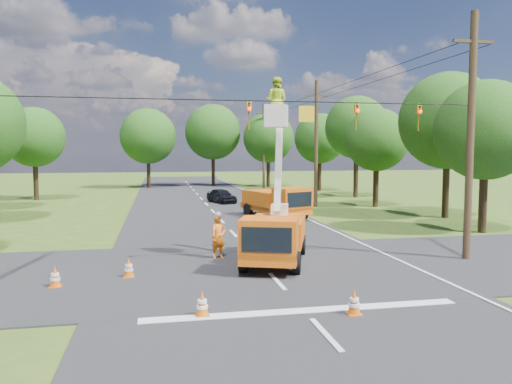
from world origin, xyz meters
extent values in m
plane|color=#345319|center=(0.00, 20.00, 0.00)|extent=(140.00, 140.00, 0.00)
cube|color=black|center=(0.00, 20.00, 0.00)|extent=(12.00, 100.00, 0.06)
cube|color=black|center=(0.00, 2.00, 0.00)|extent=(56.00, 10.00, 0.07)
cube|color=silver|center=(0.00, -3.20, 0.00)|extent=(9.00, 0.45, 0.02)
cube|color=silver|center=(5.60, 20.00, 0.00)|extent=(0.12, 90.00, 0.02)
cube|color=#EE5D10|center=(0.62, 2.90, 0.66)|extent=(3.75, 5.87, 0.41)
cube|color=#EE5D10|center=(-0.04, 1.04, 1.38)|extent=(2.43, 2.15, 1.38)
cube|color=black|center=(-0.30, 0.31, 1.42)|extent=(1.66, 0.64, 0.87)
cube|color=#EE5D10|center=(0.86, 3.59, 1.24)|extent=(3.17, 3.92, 0.92)
cylinder|color=black|center=(-0.87, 1.58, 0.42)|extent=(0.56, 0.89, 0.84)
cylinder|color=black|center=(0.94, 0.94, 0.42)|extent=(0.56, 0.89, 0.84)
cylinder|color=black|center=(0.29, 4.87, 0.42)|extent=(0.56, 0.89, 0.84)
cylinder|color=black|center=(2.11, 4.22, 0.42)|extent=(0.56, 0.89, 0.84)
cube|color=silver|center=(1.20, 4.55, 1.93)|extent=(0.88, 0.88, 0.50)
cube|color=silver|center=(1.03, 4.07, 3.95)|extent=(0.65, 1.24, 3.98)
cube|color=silver|center=(0.71, 3.16, 5.83)|extent=(1.11, 1.11, 0.87)
imported|color=#C6E526|center=(0.71, 3.16, 6.43)|extent=(1.13, 1.08, 1.84)
cube|color=#EE5D10|center=(3.69, 15.97, 0.68)|extent=(3.87, 6.06, 0.43)
cube|color=#EE5D10|center=(4.37, 14.05, 1.42)|extent=(2.51, 2.22, 1.42)
cube|color=black|center=(4.64, 13.29, 1.47)|extent=(1.72, 0.66, 0.90)
cube|color=#EE5D10|center=(3.44, 16.69, 1.28)|extent=(3.27, 4.05, 0.95)
cylinder|color=black|center=(3.35, 13.94, 0.44)|extent=(0.58, 0.92, 0.87)
cylinder|color=black|center=(5.23, 14.61, 0.44)|extent=(0.58, 0.92, 0.87)
cylinder|color=black|center=(2.15, 17.34, 0.44)|extent=(0.58, 0.92, 0.87)
cylinder|color=black|center=(4.03, 18.01, 0.44)|extent=(0.58, 0.92, 0.87)
imported|color=#DF5C12|center=(-1.50, 4.11, 0.91)|extent=(0.78, 0.65, 1.82)
imported|color=black|center=(1.41, 26.09, 0.62)|extent=(2.56, 3.92, 1.24)
cone|color=#DF5B0B|center=(-2.81, -3.06, 0.38)|extent=(0.36, 0.36, 0.70)
cube|color=#DF5B0B|center=(-2.81, -3.06, 0.04)|extent=(0.38, 0.38, 0.04)
cylinder|color=white|center=(-2.81, -3.06, 0.44)|extent=(0.26, 0.26, 0.09)
cylinder|color=white|center=(-2.81, -3.06, 0.29)|extent=(0.31, 0.31, 0.09)
cone|color=#DF5B0B|center=(1.26, -3.71, 0.38)|extent=(0.36, 0.36, 0.70)
cube|color=#DF5B0B|center=(1.26, -3.71, 0.04)|extent=(0.38, 0.38, 0.04)
cylinder|color=white|center=(1.26, -3.71, 0.44)|extent=(0.26, 0.26, 0.09)
cylinder|color=white|center=(1.26, -3.71, 0.29)|extent=(0.31, 0.31, 0.09)
cone|color=#DF5B0B|center=(1.23, 6.74, 0.38)|extent=(0.36, 0.36, 0.70)
cube|color=#DF5B0B|center=(1.23, 6.74, 0.04)|extent=(0.38, 0.38, 0.04)
cylinder|color=white|center=(1.23, 6.74, 0.44)|extent=(0.26, 0.26, 0.09)
cylinder|color=white|center=(1.23, 6.74, 0.29)|extent=(0.31, 0.31, 0.09)
cone|color=#DF5B0B|center=(2.17, 10.02, 0.38)|extent=(0.36, 0.36, 0.70)
cube|color=#DF5B0B|center=(2.17, 10.02, 0.04)|extent=(0.38, 0.38, 0.04)
cylinder|color=white|center=(2.17, 10.02, 0.44)|extent=(0.26, 0.26, 0.09)
cylinder|color=white|center=(2.17, 10.02, 0.29)|extent=(0.31, 0.31, 0.09)
cone|color=#DF5B0B|center=(-4.98, 1.63, 0.38)|extent=(0.36, 0.36, 0.70)
cube|color=#DF5B0B|center=(-4.98, 1.63, 0.04)|extent=(0.38, 0.38, 0.04)
cylinder|color=white|center=(-4.98, 1.63, 0.44)|extent=(0.26, 0.26, 0.09)
cylinder|color=white|center=(-4.98, 1.63, 0.29)|extent=(0.31, 0.31, 0.09)
cone|color=#DF5B0B|center=(-7.27, 0.77, 0.38)|extent=(0.36, 0.36, 0.70)
cube|color=#DF5B0B|center=(-7.27, 0.77, 0.04)|extent=(0.38, 0.38, 0.04)
cylinder|color=white|center=(-7.27, 0.77, 0.44)|extent=(0.26, 0.26, 0.09)
cylinder|color=white|center=(-7.27, 0.77, 0.29)|extent=(0.31, 0.31, 0.09)
cone|color=#DF5B0B|center=(3.94, 17.04, 0.38)|extent=(0.36, 0.36, 0.70)
cube|color=#DF5B0B|center=(3.94, 17.04, 0.04)|extent=(0.38, 0.38, 0.04)
cylinder|color=white|center=(3.94, 17.04, 0.44)|extent=(0.26, 0.26, 0.09)
cylinder|color=white|center=(3.94, 17.04, 0.29)|extent=(0.31, 0.31, 0.09)
cylinder|color=#4C3823|center=(8.50, 2.00, 5.00)|extent=(0.30, 0.30, 10.00)
cube|color=#4C3823|center=(8.50, 2.00, 8.80)|extent=(1.80, 0.12, 0.12)
cylinder|color=#4C3823|center=(8.50, 22.00, 5.00)|extent=(0.30, 0.30, 10.00)
cube|color=#4C3823|center=(8.50, 22.00, 8.80)|extent=(1.80, 0.12, 0.12)
cylinder|color=#4C3823|center=(8.50, 42.00, 5.00)|extent=(0.30, 0.30, 10.00)
cube|color=#4C3823|center=(8.50, 42.00, 8.80)|extent=(1.80, 0.12, 0.12)
cylinder|color=black|center=(-0.50, 2.00, 6.30)|extent=(18.00, 0.04, 0.04)
cube|color=gold|center=(1.60, 2.00, 5.85)|extent=(0.60, 0.05, 0.60)
imported|color=gold|center=(-0.60, 2.00, 5.75)|extent=(0.16, 0.20, 1.00)
sphere|color=#FF0C0C|center=(-0.60, 1.88, 6.00)|extent=(0.14, 0.14, 0.14)
imported|color=gold|center=(3.60, 2.00, 5.75)|extent=(0.16, 0.20, 1.00)
sphere|color=#FF0C0C|center=(3.60, 1.88, 6.00)|extent=(0.14, 0.14, 0.14)
imported|color=gold|center=(6.20, 2.00, 5.75)|extent=(0.16, 0.20, 1.00)
sphere|color=#FF0C0C|center=(6.20, 1.88, 6.00)|extent=(0.14, 0.14, 0.14)
cylinder|color=#382616|center=(-14.80, 32.00, 2.02)|extent=(0.44, 0.44, 4.05)
sphere|color=#194512|center=(-14.80, 32.00, 5.70)|extent=(5.40, 5.40, 5.40)
cylinder|color=#382616|center=(13.50, 8.00, 1.98)|extent=(0.44, 0.44, 3.96)
sphere|color=#194512|center=(13.50, 8.00, 5.58)|extent=(5.40, 5.40, 5.40)
cylinder|color=#382616|center=(15.00, 14.00, 2.29)|extent=(0.44, 0.44, 4.58)
sphere|color=#194512|center=(15.00, 14.00, 6.45)|extent=(6.40, 6.40, 6.40)
cylinder|color=#382616|center=(13.20, 21.00, 1.89)|extent=(0.44, 0.44, 3.78)
sphere|color=#194512|center=(13.20, 21.00, 5.33)|extent=(5.00, 5.00, 5.00)
cylinder|color=#382616|center=(14.80, 29.00, 2.38)|extent=(0.44, 0.44, 4.75)
sphere|color=#194512|center=(14.80, 29.00, 6.70)|extent=(6.00, 6.00, 6.00)
cylinder|color=#382616|center=(13.80, 37.00, 2.07)|extent=(0.44, 0.44, 4.14)
sphere|color=#194512|center=(13.80, 37.00, 5.83)|extent=(5.60, 5.60, 5.60)
cylinder|color=#382616|center=(-5.00, 45.00, 2.20)|extent=(0.44, 0.44, 4.40)
sphere|color=#194512|center=(-5.00, 45.00, 6.20)|extent=(6.60, 6.60, 6.60)
cylinder|color=#382616|center=(3.00, 47.00, 2.42)|extent=(0.44, 0.44, 4.84)
sphere|color=#194512|center=(3.00, 47.00, 6.82)|extent=(7.00, 7.00, 7.00)
cylinder|color=#382616|center=(9.50, 44.00, 2.16)|extent=(0.44, 0.44, 4.31)
sphere|color=#194512|center=(9.50, 44.00, 6.08)|extent=(6.20, 6.20, 6.20)
camera|label=1|loc=(-3.93, -16.18, 4.47)|focal=35.00mm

